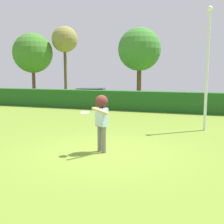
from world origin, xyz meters
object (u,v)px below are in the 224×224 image
at_px(frisbee, 85,113).
at_px(willow_tree, 139,50).
at_px(maple_tree, 33,53).
at_px(parked_car_white, 91,95).
at_px(person, 101,114).
at_px(lamppost, 207,63).
at_px(bare_elm_tree, 65,40).

height_order(frisbee, willow_tree, willow_tree).
bearing_deg(maple_tree, parked_car_white, -22.92).
distance_m(parked_car_white, maple_tree, 9.10).
distance_m(person, lamppost, 5.79).
height_order(parked_car_white, bare_elm_tree, bare_elm_tree).
bearing_deg(lamppost, bare_elm_tree, 136.73).
xyz_separation_m(frisbee, willow_tree, (-1.80, 14.62, 3.03)).
height_order(maple_tree, bare_elm_tree, bare_elm_tree).
bearing_deg(parked_car_white, lamppost, -43.35).
xyz_separation_m(person, lamppost, (3.04, 4.61, 1.72)).
distance_m(person, bare_elm_tree, 20.85).
bearing_deg(bare_elm_tree, parked_car_white, -43.12).
bearing_deg(parked_car_white, willow_tree, 17.08).
bearing_deg(person, willow_tree, 98.75).
distance_m(lamppost, willow_tree, 11.05).
bearing_deg(parked_car_white, bare_elm_tree, 136.88).
bearing_deg(parked_car_white, person, -65.59).
xyz_separation_m(person, parked_car_white, (-5.94, 13.09, -0.52)).
distance_m(lamppost, bare_elm_tree, 18.88).
bearing_deg(willow_tree, parked_car_white, -162.92).
xyz_separation_m(person, willow_tree, (-2.19, 14.24, 3.12)).
distance_m(frisbee, parked_car_white, 14.58).
bearing_deg(frisbee, parked_car_white, 112.39).
xyz_separation_m(person, frisbee, (-0.39, -0.38, 0.09)).
bearing_deg(willow_tree, bare_elm_tree, 159.24).
xyz_separation_m(frisbee, bare_elm_tree, (-10.17, 17.79, 4.41)).
bearing_deg(maple_tree, bare_elm_tree, 19.84).
height_order(person, bare_elm_tree, bare_elm_tree).
xyz_separation_m(lamppost, maple_tree, (-16.62, 11.71, 1.50)).
bearing_deg(maple_tree, lamppost, -35.16).
height_order(person, willow_tree, willow_tree).
bearing_deg(bare_elm_tree, person, -58.77).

